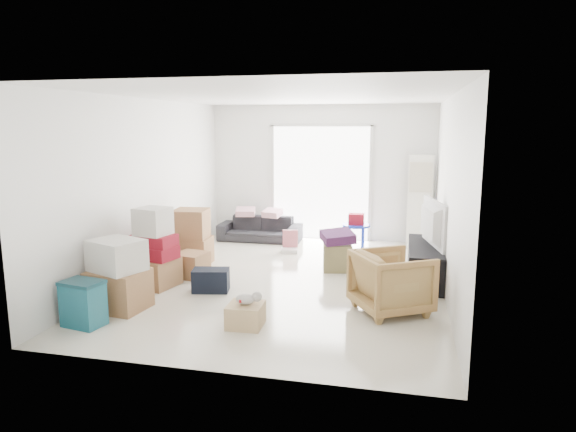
% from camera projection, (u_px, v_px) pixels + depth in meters
% --- Properties ---
extents(room_shell, '(4.98, 6.48, 3.18)m').
position_uv_depth(room_shell, '(288.00, 191.00, 7.47)').
color(room_shell, beige).
rests_on(room_shell, ground).
extents(sliding_door, '(2.10, 0.04, 2.33)m').
position_uv_depth(sliding_door, '(321.00, 178.00, 10.35)').
color(sliding_door, white).
rests_on(sliding_door, room_shell).
extents(ac_tower, '(0.45, 0.30, 1.75)m').
position_uv_depth(ac_tower, '(420.00, 202.00, 9.67)').
color(ac_tower, white).
rests_on(ac_tower, room_shell).
extents(tv_console, '(0.48, 1.61, 0.54)m').
position_uv_depth(tv_console, '(425.00, 263.00, 7.66)').
color(tv_console, black).
rests_on(tv_console, room_shell).
extents(television, '(0.90, 1.28, 0.15)m').
position_uv_depth(television, '(426.00, 240.00, 7.60)').
color(television, black).
rests_on(television, tv_console).
extents(sofa, '(1.65, 0.50, 0.64)m').
position_uv_depth(sofa, '(260.00, 225.00, 10.30)').
color(sofa, '#232327').
rests_on(sofa, room_shell).
extents(pillow_left, '(0.44, 0.38, 0.12)m').
position_uv_depth(pillow_left, '(245.00, 205.00, 10.35)').
color(pillow_left, '#E0A3B4').
rests_on(pillow_left, sofa).
extents(pillow_right, '(0.44, 0.38, 0.13)m').
position_uv_depth(pillow_right, '(272.00, 206.00, 10.20)').
color(pillow_right, '#E0A3B4').
rests_on(pillow_right, sofa).
extents(armchair, '(1.08, 1.10, 0.85)m').
position_uv_depth(armchair, '(392.00, 279.00, 6.32)').
color(armchair, '#A18147').
rests_on(armchair, room_shell).
extents(storage_bins, '(0.51, 0.40, 0.54)m').
position_uv_depth(storage_bins, '(83.00, 303.00, 5.91)').
color(storage_bins, '#165668').
rests_on(storage_bins, room_shell).
extents(box_stack_a, '(0.76, 0.69, 0.89)m').
position_uv_depth(box_stack_a, '(118.00, 276.00, 6.42)').
color(box_stack_a, '#966344').
rests_on(box_stack_a, room_shell).
extents(box_stack_b, '(0.69, 0.66, 1.15)m').
position_uv_depth(box_stack_b, '(154.00, 252.00, 7.34)').
color(box_stack_b, '#966344').
rests_on(box_stack_b, room_shell).
extents(box_stack_c, '(0.64, 0.59, 0.92)m').
position_uv_depth(box_stack_c, '(191.00, 237.00, 8.54)').
color(box_stack_c, '#966344').
rests_on(box_stack_c, room_shell).
extents(loose_box, '(0.52, 0.52, 0.37)m').
position_uv_depth(loose_box, '(191.00, 265.00, 7.85)').
color(loose_box, '#966344').
rests_on(loose_box, room_shell).
extents(duffel_bag, '(0.55, 0.39, 0.32)m').
position_uv_depth(duffel_bag, '(211.00, 280.00, 7.16)').
color(duffel_bag, black).
rests_on(duffel_bag, room_shell).
extents(ottoman, '(0.51, 0.51, 0.44)m').
position_uv_depth(ottoman, '(337.00, 257.00, 8.21)').
color(ottoman, olive).
rests_on(ottoman, room_shell).
extents(blanket, '(0.63, 0.63, 0.14)m').
position_uv_depth(blanket, '(338.00, 239.00, 8.16)').
color(blanket, '#401C46').
rests_on(blanket, ottoman).
extents(kids_table, '(0.53, 0.53, 0.66)m').
position_uv_depth(kids_table, '(356.00, 224.00, 9.64)').
color(kids_table, '#1229AB').
rests_on(kids_table, room_shell).
extents(toy_walker, '(0.35, 0.33, 0.40)m').
position_uv_depth(toy_walker, '(289.00, 246.00, 9.39)').
color(toy_walker, silver).
rests_on(toy_walker, room_shell).
extents(wood_crate, '(0.41, 0.41, 0.27)m').
position_uv_depth(wood_crate, '(246.00, 315.00, 5.92)').
color(wood_crate, tan).
rests_on(wood_crate, room_shell).
extents(plush_bunny, '(0.30, 0.17, 0.15)m').
position_uv_depth(plush_bunny, '(248.00, 298.00, 5.88)').
color(plush_bunny, '#B2ADA8').
rests_on(plush_bunny, wood_crate).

